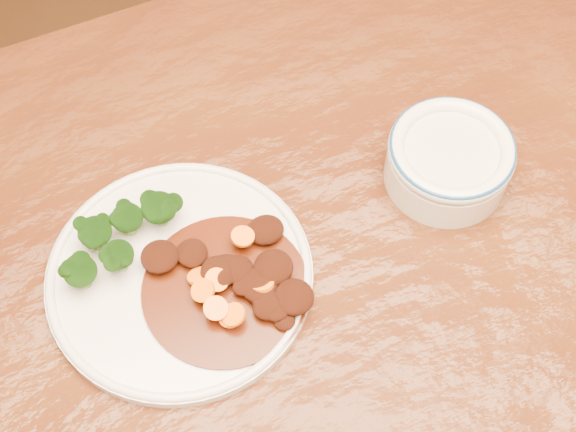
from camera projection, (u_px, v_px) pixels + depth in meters
name	position (u px, v px, depth m)	size (l,w,h in m)	color
dining_table	(377.00, 322.00, 0.83)	(1.56, 1.01, 0.75)	#4D260D
dinner_plate	(180.00, 275.00, 0.76)	(0.25, 0.25, 0.02)	silver
broccoli_florets	(118.00, 235.00, 0.75)	(0.12, 0.07, 0.04)	olive
mince_stew	(239.00, 279.00, 0.74)	(0.16, 0.16, 0.03)	#421107
dip_bowl	(449.00, 159.00, 0.80)	(0.13, 0.13, 0.06)	silver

